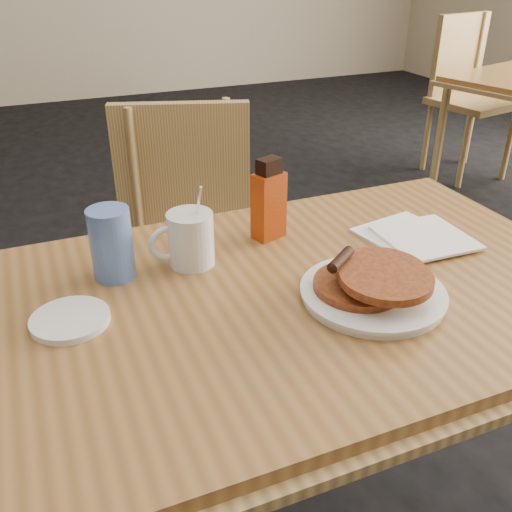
{
  "coord_description": "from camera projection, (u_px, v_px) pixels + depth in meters",
  "views": [
    {
      "loc": [
        -0.4,
        -0.82,
        1.31
      ],
      "look_at": [
        -0.04,
        0.03,
        0.81
      ],
      "focal_mm": 40.0,
      "sensor_mm": 36.0,
      "label": 1
    }
  ],
  "objects": [
    {
      "name": "chair_neighbor_far",
      "position": [
        466.0,
        82.0,
        3.53
      ],
      "size": [
        0.5,
        0.5,
        0.96
      ],
      "rotation": [
        0.0,
        0.0,
        0.17
      ],
      "color": "tan",
      "rests_on": "floor"
    },
    {
      "name": "chair_main_far",
      "position": [
        195.0,
        230.0,
        1.74
      ],
      "size": [
        0.52,
        0.53,
        0.91
      ],
      "rotation": [
        0.0,
        0.0,
        -0.32
      ],
      "color": "tan",
      "rests_on": "floor"
    },
    {
      "name": "blue_tumbler",
      "position": [
        111.0,
        244.0,
        1.07
      ],
      "size": [
        0.09,
        0.09,
        0.14
      ],
      "primitive_type": "cylinder",
      "rotation": [
        0.0,
        0.0,
        0.1
      ],
      "color": "#5174C0",
      "rests_on": "main_table"
    },
    {
      "name": "pancake_plate",
      "position": [
        373.0,
        287.0,
        1.02
      ],
      "size": [
        0.26,
        0.26,
        0.08
      ],
      "rotation": [
        0.0,
        0.0,
        0.19
      ],
      "color": "white",
      "rests_on": "main_table"
    },
    {
      "name": "coffee_mug",
      "position": [
        189.0,
        238.0,
        1.12
      ],
      "size": [
        0.13,
        0.09,
        0.17
      ],
      "rotation": [
        0.0,
        0.0,
        -0.32
      ],
      "color": "white",
      "rests_on": "main_table"
    },
    {
      "name": "main_table",
      "position": [
        310.0,
        303.0,
        1.1
      ],
      "size": [
        1.16,
        0.79,
        0.75
      ],
      "rotation": [
        0.0,
        0.0,
        -0.01
      ],
      "color": "olive",
      "rests_on": "floor"
    },
    {
      "name": "side_saucer",
      "position": [
        70.0,
        320.0,
        0.96
      ],
      "size": [
        0.14,
        0.14,
        0.01
      ],
      "primitive_type": "cylinder",
      "rotation": [
        0.0,
        0.0,
        0.06
      ],
      "color": "white",
      "rests_on": "main_table"
    },
    {
      "name": "napkin_stack",
      "position": [
        416.0,
        236.0,
        1.24
      ],
      "size": [
        0.22,
        0.23,
        0.01
      ],
      "rotation": [
        0.0,
        0.0,
        0.17
      ],
      "color": "white",
      "rests_on": "main_table"
    },
    {
      "name": "syrup_bottle",
      "position": [
        269.0,
        202.0,
        1.21
      ],
      "size": [
        0.08,
        0.06,
        0.18
      ],
      "rotation": [
        0.0,
        0.0,
        0.34
      ],
      "color": "maroon",
      "rests_on": "main_table"
    }
  ]
}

